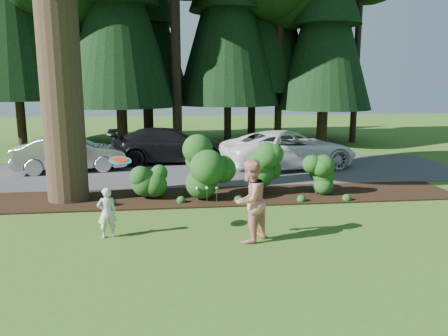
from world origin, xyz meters
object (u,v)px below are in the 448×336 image
object	(u,v)px
car_silver_wagon	(71,153)
frisbee	(120,160)
adult	(250,201)
car_dark_suv	(170,145)
child	(107,213)
car_white_suv	(289,149)

from	to	relation	value
car_silver_wagon	frisbee	xyz separation A→B (m)	(3.01, -8.46, 1.12)
adult	car_dark_suv	bearing A→B (deg)	-124.73
child	adult	bearing A→B (deg)	151.33
adult	frisbee	distance (m)	3.15
car_dark_suv	adult	world-z (taller)	adult
child	frisbee	bearing A→B (deg)	145.85
car_dark_suv	child	distance (m)	10.10
adult	frisbee	bearing A→B (deg)	-55.29
car_white_suv	adult	distance (m)	9.18
frisbee	adult	bearing A→B (deg)	-10.63
car_white_suv	adult	bearing A→B (deg)	148.17
car_silver_wagon	car_dark_suv	world-z (taller)	car_dark_suv
car_white_suv	adult	size ratio (longest dim) A/B	3.01
car_white_suv	frisbee	xyz separation A→B (m)	(-6.24, -8.01, 1.05)
child	adult	distance (m)	3.43
car_white_suv	frisbee	distance (m)	10.21
car_dark_suv	car_white_suv	bearing A→B (deg)	-116.11
car_silver_wagon	adult	world-z (taller)	adult
car_white_suv	car_dark_suv	xyz separation A→B (m)	(-5.14, 2.09, -0.02)
car_white_suv	car_silver_wagon	bearing A→B (deg)	76.31
child	adult	world-z (taller)	adult
frisbee	car_silver_wagon	bearing A→B (deg)	109.55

